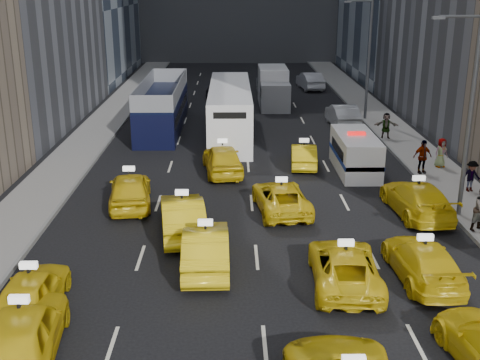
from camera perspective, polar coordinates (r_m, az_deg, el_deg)
The scene contains 30 objects.
sidewalk_west at distance 40.61m, azimuth -14.42°, elevation 3.37°, with size 3.00×90.00×0.15m, color gray.
sidewalk_east at distance 41.10m, azimuth 15.41°, elevation 3.47°, with size 3.00×90.00×0.15m, color gray.
curb_west at distance 40.29m, azimuth -12.42°, elevation 3.43°, with size 0.15×90.00×0.18m, color slate.
curb_east at distance 40.72m, azimuth 13.44°, elevation 3.51°, with size 0.15×90.00×0.18m, color slate.
streetlight_near at distance 27.63m, azimuth 20.83°, elevation 6.20°, with size 2.15×0.22×9.00m.
streetlight_far at distance 46.58m, azimuth 11.99°, elevation 11.49°, with size 2.15×0.22×9.00m.
taxi_4 at distance 18.35m, azimuth -19.86°, elevation -13.45°, with size 1.97×4.89×1.67m, color yellow.
taxi_8 at distance 20.71m, azimuth -19.14°, elevation -9.95°, with size 1.67×4.16×1.42m, color yellow.
taxi_9 at distance 22.41m, azimuth -3.26°, elevation -6.43°, with size 1.67×4.80×1.58m, color yellow.
taxi_10 at distance 21.53m, azimuth 9.88°, elevation -8.08°, with size 2.28×4.94×1.37m, color yellow.
taxi_11 at distance 22.54m, azimuth 16.95°, elevation -7.36°, with size 1.96×4.82×1.40m, color yellow.
taxi_12 at distance 28.86m, azimuth -10.38°, elevation -0.88°, with size 1.91×4.76×1.62m, color yellow.
taxi_13 at distance 25.34m, azimuth -5.47°, elevation -3.39°, with size 1.73×4.97×1.64m, color yellow.
taxi_14 at distance 27.80m, azimuth 3.92°, elevation -1.68°, with size 2.21×4.80×1.33m, color yellow.
taxi_15 at distance 28.48m, azimuth 16.43°, elevation -1.71°, with size 2.14×5.27×1.53m, color yellow.
taxi_16 at distance 33.21m, azimuth -1.66°, elevation 2.00°, with size 1.94×4.83×1.65m, color yellow.
taxi_17 at distance 34.73m, azimuth 6.05°, elevation 2.35°, with size 1.40×4.01×1.32m, color yellow.
nypd_van at distance 34.11m, azimuth 10.88°, elevation 2.47°, with size 2.26×5.37×2.27m.
double_decker at distance 43.68m, azimuth -7.36°, elevation 7.04°, with size 2.98×11.96×3.46m.
city_bus at distance 41.51m, azimuth -0.96°, elevation 6.56°, with size 4.17×13.38×3.40m.
box_truck at distance 51.76m, azimuth 3.19°, elevation 8.74°, with size 2.54×6.97×3.16m.
misc_car_0 at distance 44.82m, azimuth 9.71°, elevation 6.06°, with size 1.75×5.02×1.65m, color #AAAEB2.
misc_car_1 at distance 52.83m, azimuth -7.49°, elevation 7.94°, with size 2.54×5.52×1.53m, color black.
misc_car_2 at distance 60.01m, azimuth 2.54°, elevation 9.28°, with size 2.03×5.00×1.45m, color gray.
misc_car_3 at distance 56.32m, azimuth -2.16°, elevation 8.72°, with size 1.80×4.47×1.52m, color black.
misc_car_4 at distance 60.36m, azimuth 6.66°, elevation 9.34°, with size 1.78×5.09×1.68m, color #B1B3B9.
pedestrian_2 at distance 32.06m, azimuth 21.09°, elevation 0.34°, with size 1.01×0.42×1.57m, color gray.
pedestrian_3 at distance 34.20m, azimuth 16.91°, elevation 2.13°, with size 1.10×0.50×1.87m, color gray.
pedestrian_4 at distance 35.71m, azimuth 18.53°, elevation 2.47°, with size 0.81×0.44×1.66m, color gray.
pedestrian_5 at distance 41.42m, azimuth 13.68°, elevation 5.04°, with size 1.59×0.46×1.71m, color gray.
Camera 1 is at (-0.95, -13.16, 10.17)m, focal length 45.00 mm.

